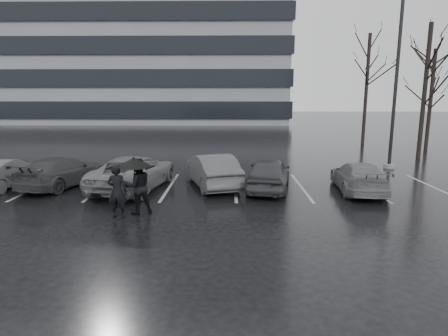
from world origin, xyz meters
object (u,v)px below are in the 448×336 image
at_px(car_west_a, 212,170).
at_px(tree_ne, 431,100).
at_px(tree_east, 425,92).
at_px(car_west_d, 4,173).
at_px(pedestrian_left, 117,191).
at_px(lamp_post, 396,81).
at_px(car_main, 269,173).
at_px(pedestrian_right, 138,186).
at_px(car_west_c, 63,172).
at_px(car_east, 358,177).
at_px(tree_north, 366,90).
at_px(car_west_b, 134,172).

height_order(car_west_a, tree_ne, tree_ne).
bearing_deg(tree_ne, tree_east, -122.01).
distance_m(car_west_d, pedestrian_left, 7.14).
relative_size(pedestrian_left, lamp_post, 0.17).
xyz_separation_m(car_main, pedestrian_right, (-4.60, -3.27, 0.24)).
height_order(car_west_a, car_west_c, car_west_a).
xyz_separation_m(car_east, tree_ne, (8.95, 12.19, 2.90)).
distance_m(car_west_c, tree_north, 23.22).
bearing_deg(pedestrian_right, car_west_d, -56.04).
bearing_deg(car_main, car_east, -172.90).
bearing_deg(car_west_d, pedestrian_right, 153.05).
height_order(car_main, tree_ne, tree_ne).
bearing_deg(tree_north, pedestrian_left, -127.24).
height_order(car_main, car_west_d, car_main).
relative_size(car_west_b, pedestrian_right, 2.71).
height_order(pedestrian_right, tree_north, tree_north).
height_order(pedestrian_left, lamp_post, lamp_post).
bearing_deg(tree_ne, car_east, -126.28).
bearing_deg(car_main, car_west_a, -1.36).
height_order(car_west_d, tree_ne, tree_ne).
height_order(car_west_d, lamp_post, lamp_post).
xyz_separation_m(car_west_a, car_west_b, (-3.21, -0.42, -0.02)).
bearing_deg(car_east, car_west_d, 3.60).
height_order(pedestrian_right, tree_ne, tree_ne).
relative_size(car_west_a, tree_ne, 0.61).
distance_m(car_west_c, tree_ne, 24.35).
height_order(car_main, lamp_post, lamp_post).
bearing_deg(lamp_post, car_west_b, -159.28).
bearing_deg(car_west_c, pedestrian_right, 153.94).
height_order(lamp_post, tree_east, lamp_post).
xyz_separation_m(car_main, car_west_b, (-5.58, 0.09, 0.02)).
height_order(car_west_c, car_west_d, car_west_c).
relative_size(car_main, car_west_d, 1.06).
relative_size(car_main, car_west_a, 0.92).
distance_m(tree_east, tree_north, 7.08).
bearing_deg(tree_north, car_main, -121.13).
relative_size(car_west_c, tree_north, 0.52).
bearing_deg(car_east, pedestrian_left, 26.91).
xyz_separation_m(pedestrian_right, tree_east, (14.63, 11.23, 3.08)).
relative_size(car_main, tree_east, 0.49).
relative_size(car_west_c, tree_east, 0.55).
height_order(pedestrian_left, tree_east, tree_east).
bearing_deg(tree_north, pedestrian_right, -126.79).
bearing_deg(car_main, car_west_b, 9.90).
relative_size(car_west_c, lamp_post, 0.44).
distance_m(car_west_c, car_east, 12.34).
bearing_deg(car_east, pedestrian_right, 25.63).
relative_size(car_west_a, tree_east, 0.54).
relative_size(pedestrian_right, tree_ne, 0.26).
distance_m(car_main, car_west_b, 5.58).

